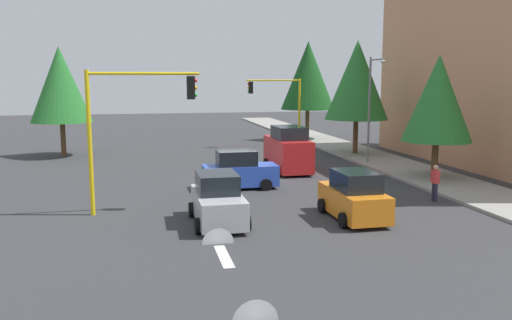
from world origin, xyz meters
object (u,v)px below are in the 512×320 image
Objects in this scene: tree_roadside_near at (438,98)px; car_blue at (239,171)px; tree_roadside_far at (308,76)px; street_lamp_curbside at (372,98)px; traffic_signal_near_right at (133,113)px; delivery_van_red at (288,151)px; car_orange at (354,197)px; traffic_signal_far_left at (278,99)px; tree_roadside_mid at (357,80)px; car_silver at (218,201)px; pedestrian_crossing at (435,182)px; tree_opposite_side at (60,85)px.

tree_roadside_near is 11.66m from car_blue.
street_lamp_curbside is at bearing -1.19° from tree_roadside_far.
traffic_signal_near_right reaches higher than car_blue.
delivery_van_red is (15.64, -6.27, -4.61)m from tree_roadside_far.
traffic_signal_near_right is at bearing -108.87° from car_orange.
street_lamp_curbside is at bearing 18.67° from traffic_signal_far_left.
tree_roadside_far is 28.19m from car_orange.
traffic_signal_near_right is at bearing -48.35° from tree_roadside_mid.
tree_roadside_near reaches higher than car_silver.
car_blue and car_silver have the same top height.
delivery_van_red is 10.18m from pedestrian_crossing.
traffic_signal_near_right is 1.57× the size of car_blue.
tree_roadside_far is at bearing 136.39° from traffic_signal_far_left.
tree_roadside_mid is (-14.00, 15.74, 1.32)m from traffic_signal_near_right.
delivery_van_red is at bearing 55.91° from tree_opposite_side.
tree_opposite_side is 4.65× the size of pedestrian_crossing.
traffic_signal_far_left is 10.97m from street_lamp_curbside.
traffic_signal_far_left is at bearing -43.61° from tree_roadside_far.
tree_roadside_near is 1.83× the size of car_blue.
tree_roadside_near reaches higher than car_orange.
delivery_van_red is at bearing 132.99° from traffic_signal_near_right.
tree_roadside_far reaches higher than car_silver.
street_lamp_curbside is (-9.61, 14.94, 0.15)m from traffic_signal_near_right.
street_lamp_curbside reaches higher than delivery_van_red.
tree_roadside_near is 4.07× the size of pedestrian_crossing.
tree_roadside_mid is at bearing 35.69° from traffic_signal_far_left.
car_blue is at bearing -120.12° from pedestrian_crossing.
pedestrian_crossing is (24.79, -1.83, -4.99)m from tree_roadside_far.
delivery_van_red is at bearing 177.80° from car_orange.
car_silver is 2.35× the size of pedestrian_crossing.
street_lamp_curbside is 0.83× the size of tree_roadside_mid.
traffic_signal_far_left is 3.31× the size of pedestrian_crossing.
tree_roadside_mid is 21.19m from car_silver.
traffic_signal_near_right is 16.73m from tree_roadside_near.
car_blue is at bearing -46.62° from tree_roadside_mid.
delivery_van_red is 11.30m from car_orange.
tree_roadside_far is 29.46m from car_silver.
traffic_signal_near_right is at bearing -29.75° from traffic_signal_far_left.
street_lamp_curbside is at bearing 135.42° from car_silver.
tree_roadside_near is at bearing 2.86° from tree_roadside_far.
tree_roadside_near is at bearing 115.95° from car_silver.
tree_roadside_far is at bearing 175.79° from pedestrian_crossing.
traffic_signal_far_left is at bearing 159.63° from car_silver.
car_silver is (10.75, -5.86, -0.39)m from delivery_van_red.
tree_roadside_far is at bearing 147.59° from traffic_signal_near_right.
traffic_signal_far_left is 5.85m from tree_roadside_far.
traffic_signal_far_left is 16.85m from tree_opposite_side.
pedestrian_crossing is at bearing 59.88° from car_blue.
traffic_signal_near_right reaches higher than delivery_van_red.
tree_roadside_mid is 4.93× the size of pedestrian_crossing.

